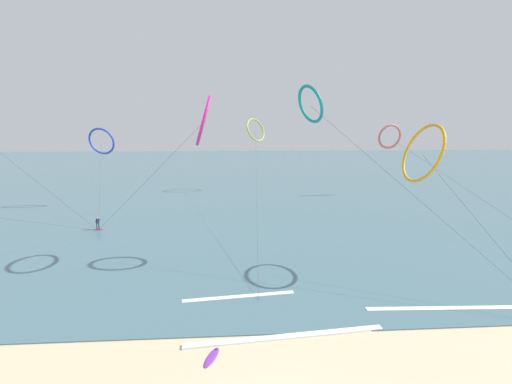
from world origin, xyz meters
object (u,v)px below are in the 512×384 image
at_px(kite_magenta, 203,121).
at_px(kite_cobalt, 102,141).
at_px(kite_coral, 390,137).
at_px(surfboard_spare, 212,357).
at_px(kite_teal, 311,104).
at_px(kite_lime, 256,130).
at_px(kite_amber, 423,153).
at_px(surfer_crimson, 98,224).

distance_m(kite_magenta, kite_cobalt, 33.31).
xyz_separation_m(kite_coral, surfboard_spare, (-32.49, -49.59, -11.71)).
height_order(kite_magenta, kite_teal, kite_teal).
xyz_separation_m(kite_teal, kite_coral, (23.64, 34.06, -3.76)).
relative_size(kite_magenta, kite_lime, 0.31).
distance_m(kite_cobalt, kite_lime, 30.66).
relative_size(kite_lime, kite_amber, 3.89).
height_order(kite_magenta, kite_coral, kite_magenta).
bearing_deg(kite_teal, kite_lime, -17.28).
distance_m(kite_coral, surfboard_spare, 60.43).
bearing_deg(kite_magenta, kite_cobalt, -149.25).
xyz_separation_m(kite_amber, kite_coral, (14.36, 38.10, 0.70)).
bearing_deg(surfer_crimson, kite_coral, -24.45).
relative_size(kite_teal, surfboard_spare, 8.85).
relative_size(kite_magenta, kite_teal, 0.94).
xyz_separation_m(surfer_crimson, kite_magenta, (15.17, -11.16, 13.15)).
bearing_deg(kite_lime, kite_teal, -131.63).
bearing_deg(kite_amber, kite_teal, -117.05).
xyz_separation_m(kite_magenta, kite_amber, (19.60, -4.50, -2.91)).
bearing_deg(kite_teal, surfer_crimson, 44.44).
xyz_separation_m(kite_amber, surfboard_spare, (-18.13, -11.49, -11.02)).
distance_m(kite_amber, kite_coral, 40.72).
relative_size(kite_lime, kite_coral, 1.15).
xyz_separation_m(kite_teal, kite_amber, (9.28, -4.04, -4.45)).
bearing_deg(kite_lime, kite_amber, -120.57).
distance_m(surfer_crimson, kite_amber, 39.48).
distance_m(kite_lime, kite_amber, 46.88).
height_order(kite_magenta, kite_lime, kite_magenta).
bearing_deg(kite_magenta, kite_coral, 129.23).
distance_m(surfer_crimson, surfboard_spare, 31.85).
bearing_deg(kite_magenta, kite_amber, 71.61).
height_order(kite_magenta, kite_cobalt, kite_magenta).
bearing_deg(kite_coral, kite_cobalt, -0.15).
height_order(kite_lime, surfboard_spare, kite_lime).
distance_m(kite_teal, kite_lime, 41.40).
height_order(kite_teal, kite_cobalt, kite_teal).
height_order(kite_teal, kite_coral, kite_teal).
bearing_deg(kite_amber, kite_lime, -168.69).
distance_m(kite_lime, kite_coral, 27.35).
height_order(surfer_crimson, kite_magenta, kite_magenta).
relative_size(surfer_crimson, kite_coral, 0.04).
bearing_deg(kite_coral, kite_amber, 61.93).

